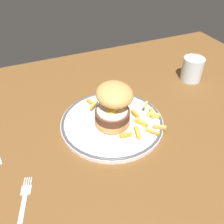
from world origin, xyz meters
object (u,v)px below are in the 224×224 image
Objects in this scene: fork at (23,204)px; water_glass at (192,70)px; dinner_plate at (112,122)px; burger at (114,105)px.

water_glass is at bearing 23.28° from fork.
burger reaches higher than dinner_plate.
water_glass is 0.61× the size of fork.
water_glass is at bearing 18.15° from burger.
dinner_plate is 38.63cm from water_glass.
burger reaches higher than water_glass.
burger is 1.48× the size of water_glass.
dinner_plate is 6.56cm from burger.
dinner_plate is at bearing 30.31° from fork.
water_glass reaches higher than fork.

